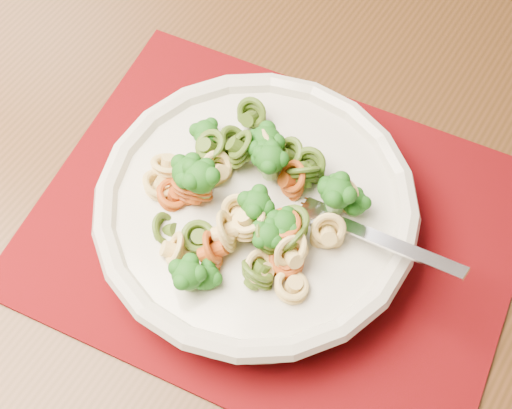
% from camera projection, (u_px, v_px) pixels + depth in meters
% --- Properties ---
extents(dining_table, '(1.45, 1.05, 0.77)m').
position_uv_depth(dining_table, '(394.00, 203.00, 0.77)').
color(dining_table, '#4A2A14').
rests_on(dining_table, ground).
extents(placemat, '(0.41, 0.32, 0.00)m').
position_uv_depth(placemat, '(276.00, 229.00, 0.63)').
color(placemat, '#59030C').
rests_on(placemat, dining_table).
extents(pasta_bowl, '(0.27, 0.27, 0.05)m').
position_uv_depth(pasta_bowl, '(256.00, 210.00, 0.60)').
color(pasta_bowl, beige).
rests_on(pasta_bowl, placemat).
extents(pasta_broccoli_heap, '(0.23, 0.23, 0.06)m').
position_uv_depth(pasta_broccoli_heap, '(256.00, 201.00, 0.59)').
color(pasta_broccoli_heap, '#E6CA71').
rests_on(pasta_broccoli_heap, pasta_bowl).
extents(fork, '(0.18, 0.06, 0.08)m').
position_uv_depth(fork, '(314.00, 212.00, 0.58)').
color(fork, silver).
rests_on(fork, pasta_bowl).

